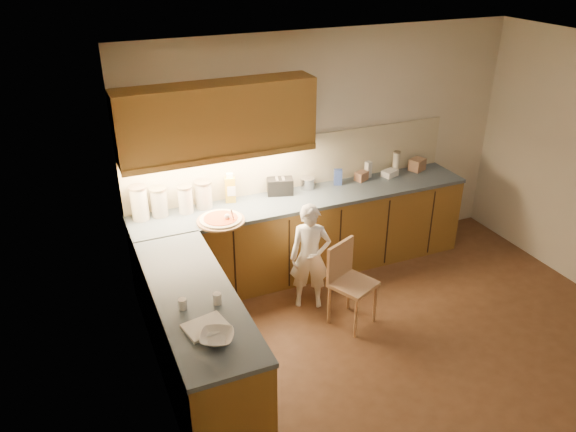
{
  "coord_description": "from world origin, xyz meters",
  "views": [
    {
      "loc": [
        -2.71,
        -3.26,
        3.45
      ],
      "look_at": [
        -0.8,
        1.2,
        1.0
      ],
      "focal_mm": 35.0,
      "sensor_mm": 36.0,
      "label": 1
    }
  ],
  "objects_px": {
    "pizza_on_board": "(221,220)",
    "oil_jug": "(230,189)",
    "toaster": "(280,186)",
    "wooden_chair": "(348,278)",
    "child": "(310,257)"
  },
  "relations": [
    {
      "from": "pizza_on_board",
      "to": "toaster",
      "type": "distance_m",
      "value": 0.88
    },
    {
      "from": "wooden_chair",
      "to": "oil_jug",
      "type": "distance_m",
      "value": 1.54
    },
    {
      "from": "oil_jug",
      "to": "toaster",
      "type": "bearing_deg",
      "value": -2.32
    },
    {
      "from": "oil_jug",
      "to": "toaster",
      "type": "xyz_separation_m",
      "value": [
        0.55,
        -0.02,
        -0.06
      ]
    },
    {
      "from": "pizza_on_board",
      "to": "toaster",
      "type": "relative_size",
      "value": 1.53
    },
    {
      "from": "wooden_chair",
      "to": "toaster",
      "type": "xyz_separation_m",
      "value": [
        -0.22,
        1.18,
        0.52
      ]
    },
    {
      "from": "pizza_on_board",
      "to": "child",
      "type": "xyz_separation_m",
      "value": [
        0.78,
        -0.41,
        -0.38
      ]
    },
    {
      "from": "pizza_on_board",
      "to": "toaster",
      "type": "xyz_separation_m",
      "value": [
        0.79,
        0.38,
        0.07
      ]
    },
    {
      "from": "child",
      "to": "oil_jug",
      "type": "relative_size",
      "value": 3.48
    },
    {
      "from": "pizza_on_board",
      "to": "oil_jug",
      "type": "xyz_separation_m",
      "value": [
        0.23,
        0.4,
        0.13
      ]
    },
    {
      "from": "oil_jug",
      "to": "toaster",
      "type": "height_order",
      "value": "oil_jug"
    },
    {
      "from": "pizza_on_board",
      "to": "wooden_chair",
      "type": "relative_size",
      "value": 0.57
    },
    {
      "from": "oil_jug",
      "to": "toaster",
      "type": "distance_m",
      "value": 0.56
    },
    {
      "from": "pizza_on_board",
      "to": "oil_jug",
      "type": "distance_m",
      "value": 0.48
    },
    {
      "from": "oil_jug",
      "to": "pizza_on_board",
      "type": "bearing_deg",
      "value": -119.76
    }
  ]
}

